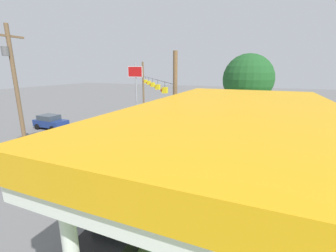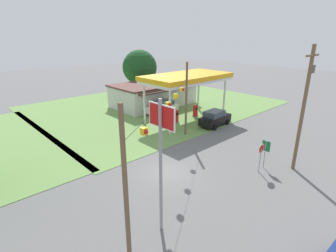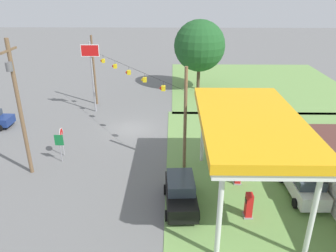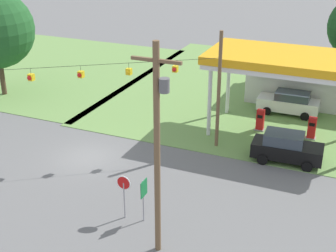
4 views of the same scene
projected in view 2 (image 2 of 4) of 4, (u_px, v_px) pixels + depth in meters
The scene contains 14 objects.
ground_plane at pixel (168, 172), 21.56m from camera, with size 160.00×160.00×0.00m, color slate.
grass_verge_station_corner at pixel (155, 105), 42.30m from camera, with size 36.00×28.00×0.04m, color #6B934C.
gas_station_canopy at pixel (187, 79), 33.08m from camera, with size 11.55×6.04×5.98m.
gas_station_store at pixel (154, 94), 41.56m from camera, with size 12.71×7.98×3.54m.
fuel_pump_near at pixel (176, 117), 33.44m from camera, with size 0.71×0.56×1.65m.
fuel_pump_far at pixel (195, 111), 35.81m from camera, with size 0.71×0.56×1.65m.
car_at_pumps_front at pixel (215, 118), 32.17m from camera, with size 4.54×2.29×1.97m.
car_at_pumps_rear at pixel (163, 107), 37.13m from camera, with size 4.81×2.15×1.88m.
stop_sign_roadside at pixel (261, 152), 20.99m from camera, with size 0.80×0.08×2.50m.
stop_sign_overhead at pixel (161, 142), 13.53m from camera, with size 0.22×1.93×7.75m.
route_sign at pixel (266, 149), 21.80m from camera, with size 0.10×0.70×2.40m.
utility_pole_main at pixel (304, 104), 20.31m from camera, with size 2.20×0.44×10.07m.
signal_span_gantry at pixel (168, 120), 20.08m from camera, with size 14.84×10.24×8.05m.
tree_behind_station at pixel (140, 67), 45.87m from camera, with size 5.99×5.99×8.30m.
Camera 2 is at (-12.96, -14.05, 10.69)m, focal length 28.00 mm.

